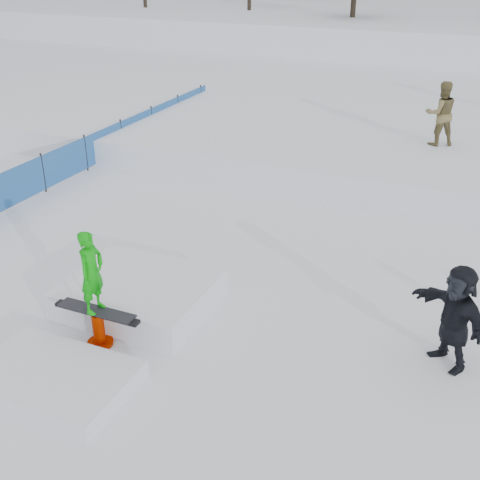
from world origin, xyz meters
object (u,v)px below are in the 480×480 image
at_px(safety_fence, 86,153).
at_px(walker_olive, 441,113).
at_px(spectator_dark, 455,317).
at_px(jib_rail_feature, 118,312).

bearing_deg(safety_fence, walker_olive, 23.56).
bearing_deg(spectator_dark, walker_olive, 142.24).
bearing_deg(walker_olive, safety_fence, -3.16).
distance_m(spectator_dark, jib_rail_feature, 5.64).
bearing_deg(safety_fence, jib_rail_feature, -50.08).
distance_m(safety_fence, jib_rail_feature, 8.62).
height_order(safety_fence, spectator_dark, spectator_dark).
xyz_separation_m(spectator_dark, jib_rail_feature, (-5.47, -1.25, -0.58)).
bearing_deg(walker_olive, spectator_dark, 71.98).
distance_m(safety_fence, spectator_dark, 12.24).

